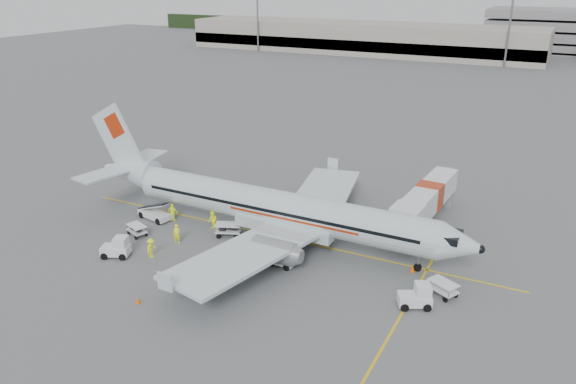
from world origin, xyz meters
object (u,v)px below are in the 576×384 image
(aircraft, at_px, (279,185))
(tug_fore, at_px, (415,295))
(jet_bridge, at_px, (428,204))
(belt_loader, at_px, (154,207))
(tug_mid, at_px, (283,256))
(tug_aft, at_px, (115,247))

(aircraft, bearing_deg, tug_fore, -20.52)
(jet_bridge, xyz_separation_m, belt_loader, (-24.61, -11.18, -0.76))
(jet_bridge, relative_size, belt_loader, 3.25)
(jet_bridge, height_order, tug_fore, jet_bridge)
(aircraft, relative_size, jet_bridge, 2.44)
(jet_bridge, height_order, belt_loader, jet_bridge)
(belt_loader, height_order, tug_mid, belt_loader)
(tug_fore, distance_m, tug_aft, 25.58)
(jet_bridge, height_order, tug_mid, jet_bridge)
(tug_fore, distance_m, tug_mid, 11.65)
(jet_bridge, distance_m, belt_loader, 27.04)
(jet_bridge, distance_m, tug_mid, 16.44)
(aircraft, distance_m, tug_mid, 6.72)
(tug_aft, bearing_deg, jet_bridge, 17.69)
(jet_bridge, xyz_separation_m, tug_aft, (-22.42, -19.08, -1.15))
(jet_bridge, bearing_deg, belt_loader, -152.05)
(tug_fore, relative_size, tug_aft, 1.01)
(aircraft, distance_m, tug_fore, 15.87)
(aircraft, height_order, belt_loader, aircraft)
(belt_loader, relative_size, tug_mid, 2.13)
(aircraft, bearing_deg, jet_bridge, 40.70)
(aircraft, relative_size, tug_aft, 16.20)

